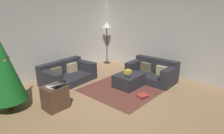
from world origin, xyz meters
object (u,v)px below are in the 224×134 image
book_stack (142,96)px  couch_left (66,74)px  ottoman (129,80)px  tv_remote (128,77)px  laptop (55,85)px  side_table (55,97)px  christmas_tree (3,69)px  corner_lamp (107,28)px  couch_right (153,72)px  gift_box (128,72)px

book_stack → couch_left: bearing=105.2°
ottoman → tv_remote: bearing=-151.5°
book_stack → laptop: bearing=147.9°
ottoman → side_table: bearing=167.4°
tv_remote → christmas_tree: (-2.77, 1.36, 0.61)m
tv_remote → christmas_tree: 3.15m
side_table → corner_lamp: size_ratio=0.33×
christmas_tree → book_stack: bearing=-36.9°
couch_left → tv_remote: (0.82, -1.85, 0.14)m
tv_remote → side_table: size_ratio=0.28×
ottoman → book_stack: 0.82m
side_table → laptop: size_ratio=1.44×
christmas_tree → corner_lamp: size_ratio=1.06×
couch_right → christmas_tree: (-3.92, 1.51, 0.73)m
gift_box → tv_remote: 0.31m
tv_remote → side_table: (-2.01, 0.61, -0.11)m
tv_remote → book_stack: 0.72m
christmas_tree → side_table: (0.76, -0.75, -0.73)m
corner_lamp → tv_remote: bearing=-124.6°
couch_left → couch_right: (1.97, -2.01, 0.02)m
side_table → corner_lamp: 4.20m
gift_box → book_stack: 0.98m
ottoman → gift_box: 0.26m
laptop → book_stack: (1.86, -1.17, -0.58)m
couch_left → couch_right: bearing=130.0°
couch_left → ottoman: 2.02m
gift_box → couch_left: bearing=122.6°
couch_left → corner_lamp: bearing=-172.8°
ottoman → couch_right: bearing=-16.0°
christmas_tree → couch_right: bearing=-21.1°
gift_box → ottoman: bearing=-121.6°
christmas_tree → laptop: christmas_tree is taller
couch_right → christmas_tree: christmas_tree is taller
couch_right → book_stack: couch_right is taller
ottoman → christmas_tree: bearing=157.3°
couch_right → laptop: bearing=76.3°
gift_box → side_table: size_ratio=0.34×
side_table → book_stack: 2.25m
couch_left → tv_remote: 2.03m
couch_right → laptop: (-3.16, 0.71, 0.34)m
side_table → ottoman: bearing=-12.6°
laptop → book_stack: size_ratio=1.27×
ottoman → side_table: (-2.22, 0.50, 0.09)m
ottoman → corner_lamp: (1.41, 2.24, 1.30)m
gift_box → book_stack: (-0.40, -0.80, -0.40)m
laptop → ottoman: bearing=-11.2°
couch_right → gift_box: (-0.90, 0.34, 0.17)m
gift_box → tv_remote: bearing=-143.9°
side_table → couch_left: bearing=46.1°
couch_left → ottoman: size_ratio=2.04×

